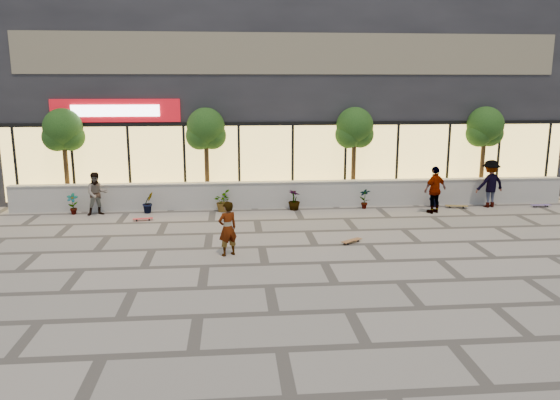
{
  "coord_description": "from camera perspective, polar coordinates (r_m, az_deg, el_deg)",
  "views": [
    {
      "loc": [
        -2.47,
        -14.19,
        4.86
      ],
      "look_at": [
        -1.02,
        2.3,
        1.3
      ],
      "focal_mm": 35.0,
      "sensor_mm": 36.0,
      "label": 1
    }
  ],
  "objects": [
    {
      "name": "skater_right_near",
      "position": [
        21.46,
        15.89,
        1.03
      ],
      "size": [
        1.14,
        0.85,
        1.8
      ],
      "primitive_type": "imported",
      "rotation": [
        0.0,
        0.0,
        3.58
      ],
      "color": "white",
      "rests_on": "ground"
    },
    {
      "name": "retail_building",
      "position": [
        26.8,
        0.26,
        10.82
      ],
      "size": [
        24.0,
        9.17,
        8.5
      ],
      "color": "black",
      "rests_on": "ground"
    },
    {
      "name": "tree_midwest",
      "position": [
        22.0,
        -7.75,
        7.13
      ],
      "size": [
        1.6,
        1.5,
        3.92
      ],
      "color": "#4C341B",
      "rests_on": "ground"
    },
    {
      "name": "skateboard_right_near",
      "position": [
        22.73,
        17.98,
        -0.59
      ],
      "size": [
        0.89,
        0.41,
        0.1
      ],
      "rotation": [
        0.0,
        0.0,
        -0.24
      ],
      "color": "brown",
      "rests_on": "ground"
    },
    {
      "name": "tree_mideast",
      "position": [
        22.53,
        7.8,
        7.25
      ],
      "size": [
        1.6,
        1.5,
        3.92
      ],
      "color": "#4C341B",
      "rests_on": "ground"
    },
    {
      "name": "shrub_a",
      "position": [
        21.96,
        -20.85,
        -0.38
      ],
      "size": [
        0.43,
        0.29,
        0.81
      ],
      "primitive_type": "imported",
      "color": "#183E13",
      "rests_on": "ground"
    },
    {
      "name": "tree_east",
      "position": [
        24.34,
        20.62,
        6.94
      ],
      "size": [
        1.6,
        1.5,
        3.92
      ],
      "color": "#4C341B",
      "rests_on": "ground"
    },
    {
      "name": "shrub_f",
      "position": [
        22.57,
        15.76,
        0.29
      ],
      "size": [
        0.55,
        0.57,
        0.81
      ],
      "primitive_type": "imported",
      "rotation": [
        0.0,
        0.0,
        4.1
      ],
      "color": "#183E13",
      "rests_on": "ground"
    },
    {
      "name": "shrub_c",
      "position": [
        21.12,
        -6.08,
        -0.12
      ],
      "size": [
        0.68,
        0.77,
        0.81
      ],
      "primitive_type": "imported",
      "rotation": [
        0.0,
        0.0,
        1.64
      ],
      "color": "#183E13",
      "rests_on": "ground"
    },
    {
      "name": "tree_west",
      "position": [
        22.92,
        -21.71,
        6.59
      ],
      "size": [
        1.6,
        1.5,
        3.92
      ],
      "color": "#4C341B",
      "rests_on": "ground"
    },
    {
      "name": "skateboard_left",
      "position": [
        20.27,
        -14.14,
        -1.91
      ],
      "size": [
        0.74,
        0.3,
        0.09
      ],
      "rotation": [
        0.0,
        0.0,
        0.16
      ],
      "color": "red",
      "rests_on": "ground"
    },
    {
      "name": "skater_right_far",
      "position": [
        23.22,
        21.1,
        1.61
      ],
      "size": [
        1.35,
        0.97,
        1.89
      ],
      "primitive_type": "imported",
      "rotation": [
        0.0,
        0.0,
        3.38
      ],
      "color": "maroon",
      "rests_on": "ground"
    },
    {
      "name": "ground",
      "position": [
        15.2,
        4.63,
        -6.55
      ],
      "size": [
        80.0,
        80.0,
        0.0
      ],
      "primitive_type": "plane",
      "color": "gray",
      "rests_on": "ground"
    },
    {
      "name": "shrub_d",
      "position": [
        21.25,
        1.49,
        0.02
      ],
      "size": [
        0.64,
        0.64,
        0.81
      ],
      "primitive_type": "imported",
      "rotation": [
        0.0,
        0.0,
        2.46
      ],
      "color": "#183E13",
      "rests_on": "ground"
    },
    {
      "name": "planter_wall",
      "position": [
        21.77,
        1.59,
        0.64
      ],
      "size": [
        22.0,
        0.42,
        1.04
      ],
      "color": "beige",
      "rests_on": "ground"
    },
    {
      "name": "shrub_e",
      "position": [
        21.74,
        8.84,
        0.16
      ],
      "size": [
        0.46,
        0.35,
        0.81
      ],
      "primitive_type": "imported",
      "rotation": [
        0.0,
        0.0,
        3.28
      ],
      "color": "#183E13",
      "rests_on": "ground"
    },
    {
      "name": "skateboard_right_far",
      "position": [
        24.18,
        25.6,
        -0.48
      ],
      "size": [
        0.81,
        0.24,
        0.1
      ],
      "rotation": [
        0.0,
        0.0,
        0.05
      ],
      "color": "#594680",
      "rests_on": "ground"
    },
    {
      "name": "skateboard_center",
      "position": [
        17.09,
        7.49,
        -4.22
      ],
      "size": [
        0.74,
        0.61,
        0.09
      ],
      "rotation": [
        0.0,
        0.0,
        0.63
      ],
      "color": "brown",
      "rests_on": "ground"
    },
    {
      "name": "skater_left",
      "position": [
        21.47,
        -18.59,
        0.62
      ],
      "size": [
        0.95,
        0.85,
        1.62
      ],
      "primitive_type": "imported",
      "rotation": [
        0.0,
        0.0,
        0.34
      ],
      "color": "#8F895C",
      "rests_on": "ground"
    },
    {
      "name": "shrub_b",
      "position": [
        21.36,
        -13.61,
        -0.25
      ],
      "size": [
        0.57,
        0.57,
        0.81
      ],
      "primitive_type": "imported",
      "rotation": [
        0.0,
        0.0,
        0.82
      ],
      "color": "#183E13",
      "rests_on": "ground"
    },
    {
      "name": "skater_center",
      "position": [
        15.63,
        -5.5,
        -2.99
      ],
      "size": [
        0.69,
        0.61,
        1.59
      ],
      "primitive_type": "imported",
      "rotation": [
        0.0,
        0.0,
        3.64
      ],
      "color": "white",
      "rests_on": "ground"
    }
  ]
}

